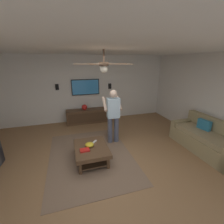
% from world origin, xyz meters
% --- Properties ---
extents(ground_plane, '(8.13, 8.13, 0.00)m').
position_xyz_m(ground_plane, '(0.00, 0.00, 0.00)').
color(ground_plane, olive).
extents(wall_back_tv, '(0.10, 6.97, 2.65)m').
position_xyz_m(wall_back_tv, '(3.25, 0.00, 1.32)').
color(wall_back_tv, silver).
rests_on(wall_back_tv, ground).
extents(ceiling_slab, '(6.60, 6.97, 0.10)m').
position_xyz_m(ceiling_slab, '(0.00, 0.00, 2.70)').
color(ceiling_slab, white).
extents(area_rug, '(2.82, 2.10, 0.01)m').
position_xyz_m(area_rug, '(0.52, 0.29, 0.01)').
color(area_rug, '#7A604C').
rests_on(area_rug, ground).
extents(couch, '(1.91, 0.88, 0.87)m').
position_xyz_m(couch, '(-0.09, -2.88, 0.32)').
color(couch, '#93845B').
rests_on(couch, ground).
extents(coffee_table, '(1.00, 0.80, 0.40)m').
position_xyz_m(coffee_table, '(0.32, 0.29, 0.30)').
color(coffee_table, '#513823').
rests_on(coffee_table, ground).
extents(media_console, '(0.45, 1.70, 0.55)m').
position_xyz_m(media_console, '(2.91, 0.01, 0.28)').
color(media_console, '#513823').
rests_on(media_console, ground).
extents(tv, '(0.05, 1.10, 0.62)m').
position_xyz_m(tv, '(3.16, 0.01, 1.42)').
color(tv, black).
extents(person_standing, '(0.55, 0.55, 1.64)m').
position_xyz_m(person_standing, '(1.07, -0.51, 0.93)').
color(person_standing, '#4C5166').
rests_on(person_standing, ground).
extents(bowl, '(0.21, 0.21, 0.10)m').
position_xyz_m(bowl, '(0.34, 0.32, 0.45)').
color(bowl, gold).
rests_on(bowl, coffee_table).
extents(remote_white, '(0.14, 0.13, 0.02)m').
position_xyz_m(remote_white, '(0.52, 0.16, 0.41)').
color(remote_white, white).
rests_on(remote_white, coffee_table).
extents(book, '(0.17, 0.23, 0.04)m').
position_xyz_m(book, '(0.18, 0.46, 0.42)').
color(book, red).
rests_on(book, coffee_table).
extents(vase_round, '(0.22, 0.22, 0.22)m').
position_xyz_m(vase_round, '(2.90, 0.13, 0.66)').
color(vase_round, red).
rests_on(vase_round, media_console).
extents(wall_speaker_left, '(0.06, 0.12, 0.22)m').
position_xyz_m(wall_speaker_left, '(3.17, -1.01, 1.41)').
color(wall_speaker_left, black).
extents(wall_speaker_right, '(0.06, 0.12, 0.22)m').
position_xyz_m(wall_speaker_right, '(3.17, 1.08, 1.47)').
color(wall_speaker_right, black).
extents(ceiling_fan, '(1.12, 1.18, 0.46)m').
position_xyz_m(ceiling_fan, '(0.19, -0.03, 2.32)').
color(ceiling_fan, '#4C3828').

